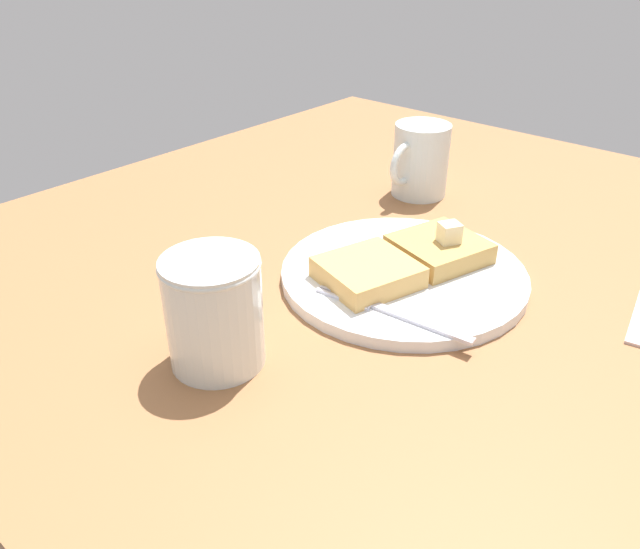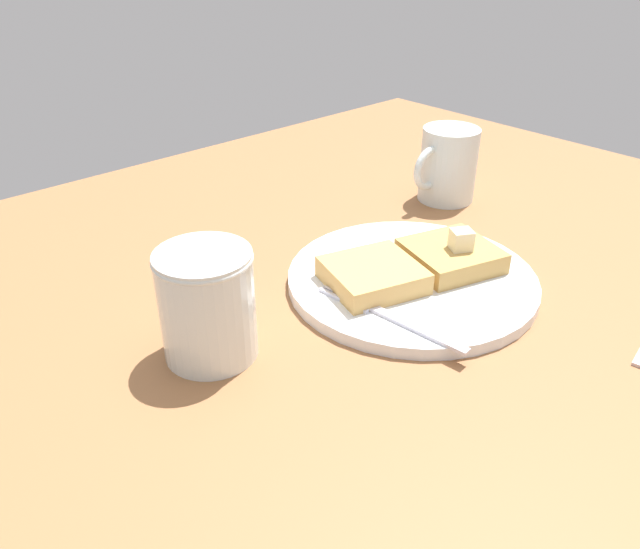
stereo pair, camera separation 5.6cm
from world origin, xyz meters
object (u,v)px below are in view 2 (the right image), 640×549
Objects in this scene: plate at (412,279)px; fork at (381,312)px; syrup_jar at (208,308)px; coffee_mug at (447,165)px.

fork reaches higher than plate.
fork is (7.56, 2.78, 0.71)cm from plate.
syrup_jar is at bearing -26.65° from fork.
fork is 1.56× the size of coffee_mug.
coffee_mug is at bearing -169.81° from syrup_jar.
coffee_mug is (-27.72, -14.40, 3.37)cm from fork.
plate is 2.59× the size of syrup_jar.
coffee_mug is (-20.16, -11.62, 4.09)cm from plate.
coffee_mug is (-41.54, -7.47, 0.22)cm from syrup_jar.
plate is 23.62cm from coffee_mug.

